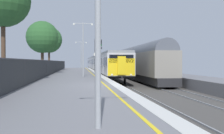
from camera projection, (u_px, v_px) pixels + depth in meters
name	position (u px, v px, depth m)	size (l,w,h in m)	color
ground	(150.00, 94.00, 18.25)	(17.40, 110.00, 1.21)	slate
commuter_train_at_platform	(99.00, 63.00, 56.46)	(2.83, 60.37, 3.81)	#B7B7BC
freight_train_adjacent_track	(121.00, 62.00, 52.85)	(2.60, 56.91, 4.69)	#232326
signal_gantry	(97.00, 51.00, 40.44)	(1.10, 0.24, 4.92)	#47474C
speed_limit_sign	(96.00, 60.00, 37.24)	(0.59, 0.08, 2.84)	#59595B
platform_lamp_mid	(83.00, 45.00, 27.31)	(2.00, 0.20, 5.45)	#93999E
platform_lamp_far	(81.00, 53.00, 48.43)	(2.00, 0.20, 5.12)	#93999E
platform_back_fence	(24.00, 72.00, 17.25)	(0.07, 99.00, 1.70)	#282B2D
background_tree_left	(43.00, 38.00, 36.04)	(4.20, 4.20, 6.88)	#473323
background_tree_centre	(3.00, 1.00, 20.26)	(4.04, 4.04, 8.13)	#473323
background_tree_right	(49.00, 40.00, 48.36)	(4.61, 4.61, 7.72)	#473323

